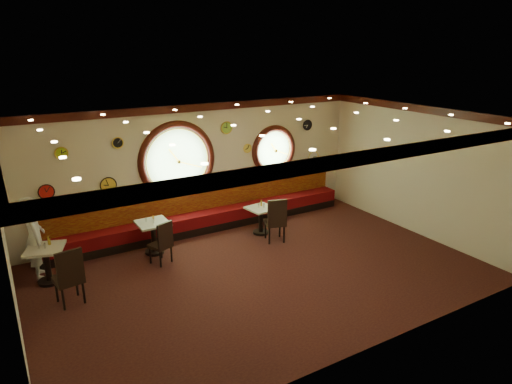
% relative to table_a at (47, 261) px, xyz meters
% --- Properties ---
extents(floor, '(9.00, 6.00, 0.00)m').
position_rel_table_a_xyz_m(floor, '(3.87, -1.82, -0.48)').
color(floor, black).
rests_on(floor, ground).
extents(ceiling, '(9.00, 6.00, 0.02)m').
position_rel_table_a_xyz_m(ceiling, '(3.87, -1.82, 2.72)').
color(ceiling, gold).
rests_on(ceiling, wall_back).
extents(wall_back, '(9.00, 0.02, 3.20)m').
position_rel_table_a_xyz_m(wall_back, '(3.87, 1.18, 1.12)').
color(wall_back, beige).
rests_on(wall_back, floor).
extents(wall_front, '(9.00, 0.02, 3.20)m').
position_rel_table_a_xyz_m(wall_front, '(3.87, -4.82, 1.12)').
color(wall_front, beige).
rests_on(wall_front, floor).
extents(wall_left, '(0.02, 6.00, 3.20)m').
position_rel_table_a_xyz_m(wall_left, '(-0.63, -1.82, 1.12)').
color(wall_left, beige).
rests_on(wall_left, floor).
extents(wall_right, '(0.02, 6.00, 3.20)m').
position_rel_table_a_xyz_m(wall_right, '(8.37, -1.82, 1.12)').
color(wall_right, beige).
rests_on(wall_right, floor).
extents(molding_back, '(9.00, 0.10, 0.18)m').
position_rel_table_a_xyz_m(molding_back, '(3.87, 1.13, 2.63)').
color(molding_back, '#360F09').
rests_on(molding_back, wall_back).
extents(molding_front, '(9.00, 0.10, 0.18)m').
position_rel_table_a_xyz_m(molding_front, '(3.87, -4.77, 2.63)').
color(molding_front, '#360F09').
rests_on(molding_front, wall_back).
extents(molding_right, '(0.10, 6.00, 0.18)m').
position_rel_table_a_xyz_m(molding_right, '(8.32, -1.82, 2.63)').
color(molding_right, '#360F09').
rests_on(molding_right, wall_back).
extents(banquette_base, '(8.00, 0.55, 0.20)m').
position_rel_table_a_xyz_m(banquette_base, '(3.87, 0.90, -0.38)').
color(banquette_base, black).
rests_on(banquette_base, floor).
extents(banquette_seat, '(8.00, 0.55, 0.30)m').
position_rel_table_a_xyz_m(banquette_seat, '(3.87, 0.90, -0.13)').
color(banquette_seat, '#59070C').
rests_on(banquette_seat, banquette_base).
extents(banquette_back, '(8.00, 0.10, 0.55)m').
position_rel_table_a_xyz_m(banquette_back, '(3.87, 1.12, 0.27)').
color(banquette_back, '#5F0B07').
rests_on(banquette_back, wall_back).
extents(porthole_left_glass, '(1.66, 0.02, 1.66)m').
position_rel_table_a_xyz_m(porthole_left_glass, '(3.27, 1.18, 1.37)').
color(porthole_left_glass, '#7CB36B').
rests_on(porthole_left_glass, wall_back).
extents(porthole_left_frame, '(1.98, 0.18, 1.98)m').
position_rel_table_a_xyz_m(porthole_left_frame, '(3.27, 1.16, 1.37)').
color(porthole_left_frame, '#360F09').
rests_on(porthole_left_frame, wall_back).
extents(porthole_left_ring, '(1.61, 0.03, 1.61)m').
position_rel_table_a_xyz_m(porthole_left_ring, '(3.27, 1.13, 1.37)').
color(porthole_left_ring, yellow).
rests_on(porthole_left_ring, wall_back).
extents(porthole_right_glass, '(1.10, 0.02, 1.10)m').
position_rel_table_a_xyz_m(porthole_right_glass, '(6.07, 1.18, 1.32)').
color(porthole_right_glass, '#7CB36B').
rests_on(porthole_right_glass, wall_back).
extents(porthole_right_frame, '(1.38, 0.18, 1.38)m').
position_rel_table_a_xyz_m(porthole_right_frame, '(6.07, 1.16, 1.32)').
color(porthole_right_frame, '#360F09').
rests_on(porthole_right_frame, wall_back).
extents(porthole_right_ring, '(1.09, 0.03, 1.09)m').
position_rel_table_a_xyz_m(porthole_right_ring, '(6.07, 1.13, 1.32)').
color(porthole_right_ring, yellow).
rests_on(porthole_right_ring, wall_back).
extents(wall_clock_0, '(0.34, 0.03, 0.34)m').
position_rel_table_a_xyz_m(wall_clock_0, '(7.42, 1.14, 0.97)').
color(wall_clock_0, white).
rests_on(wall_clock_0, wall_back).
extents(wall_clock_1, '(0.32, 0.03, 0.32)m').
position_rel_table_a_xyz_m(wall_clock_1, '(0.27, 1.14, 1.07)').
color(wall_clock_1, red).
rests_on(wall_clock_1, wall_back).
extents(wall_clock_2, '(0.22, 0.03, 0.22)m').
position_rel_table_a_xyz_m(wall_clock_2, '(5.22, 1.14, 1.47)').
color(wall_clock_2, '#D8C548').
rests_on(wall_clock_2, wall_back).
extents(wall_clock_3, '(0.24, 0.03, 0.24)m').
position_rel_table_a_xyz_m(wall_clock_3, '(4.72, 1.14, 0.72)').
color(wall_clock_3, '#F2501C').
rests_on(wall_clock_3, wall_back).
extents(wall_clock_4, '(0.30, 0.03, 0.30)m').
position_rel_table_a_xyz_m(wall_clock_4, '(4.62, 1.14, 2.07)').
color(wall_clock_4, '#86C13C').
rests_on(wall_clock_4, wall_back).
extents(wall_clock_5, '(0.20, 0.03, 0.20)m').
position_rel_table_a_xyz_m(wall_clock_5, '(1.97, 1.14, 0.72)').
color(wall_clock_5, white).
rests_on(wall_clock_5, wall_back).
extents(wall_clock_6, '(0.26, 0.03, 0.26)m').
position_rel_table_a_xyz_m(wall_clock_6, '(0.67, 1.14, 1.87)').
color(wall_clock_6, '#AACD29').
rests_on(wall_clock_6, wall_back).
extents(wall_clock_7, '(0.24, 0.03, 0.24)m').
position_rel_table_a_xyz_m(wall_clock_7, '(1.87, 1.14, 1.97)').
color(wall_clock_7, black).
rests_on(wall_clock_7, wall_back).
extents(wall_clock_8, '(0.36, 0.03, 0.36)m').
position_rel_table_a_xyz_m(wall_clock_8, '(1.57, 1.14, 1.02)').
color(wall_clock_8, yellow).
rests_on(wall_clock_8, wall_back).
extents(wall_clock_9, '(0.28, 0.03, 0.28)m').
position_rel_table_a_xyz_m(wall_clock_9, '(7.17, 1.14, 1.92)').
color(wall_clock_9, black).
rests_on(wall_clock_9, wall_back).
extents(table_a, '(0.88, 0.88, 0.76)m').
position_rel_table_a_xyz_m(table_a, '(0.00, 0.00, 0.00)').
color(table_a, black).
rests_on(table_a, floor).
extents(table_b, '(0.69, 0.69, 0.76)m').
position_rel_table_a_xyz_m(table_b, '(2.27, 0.26, -0.00)').
color(table_b, black).
rests_on(table_b, floor).
extents(table_c, '(0.70, 0.70, 0.69)m').
position_rel_table_a_xyz_m(table_c, '(4.95, -0.00, -0.04)').
color(table_c, black).
rests_on(table_c, floor).
extents(chair_a, '(0.54, 0.54, 0.69)m').
position_rel_table_a_xyz_m(chair_a, '(0.26, -1.11, 0.16)').
color(chair_a, black).
rests_on(chair_a, floor).
extents(chair_b, '(0.54, 0.54, 0.60)m').
position_rel_table_a_xyz_m(chair_b, '(2.26, -0.37, 0.08)').
color(chair_b, black).
rests_on(chair_b, floor).
extents(chair_c, '(0.58, 0.58, 0.69)m').
position_rel_table_a_xyz_m(chair_c, '(4.99, -0.65, 0.15)').
color(chair_c, black).
rests_on(chair_c, floor).
extents(condiment_a_salt, '(0.03, 0.03, 0.09)m').
position_rel_table_a_xyz_m(condiment_a_salt, '(-0.10, 0.02, 0.33)').
color(condiment_a_salt, silver).
rests_on(condiment_a_salt, table_a).
extents(condiment_b_salt, '(0.04, 0.04, 0.10)m').
position_rel_table_a_xyz_m(condiment_b_salt, '(2.15, 0.35, 0.32)').
color(condiment_b_salt, silver).
rests_on(condiment_b_salt, table_b).
extents(condiment_c_salt, '(0.03, 0.03, 0.09)m').
position_rel_table_a_xyz_m(condiment_c_salt, '(4.91, 0.03, 0.26)').
color(condiment_c_salt, silver).
rests_on(condiment_c_salt, table_c).
extents(condiment_a_pepper, '(0.04, 0.04, 0.11)m').
position_rel_table_a_xyz_m(condiment_a_pepper, '(0.00, -0.03, 0.34)').
color(condiment_a_pepper, silver).
rests_on(condiment_a_pepper, table_a).
extents(condiment_b_pepper, '(0.04, 0.04, 0.11)m').
position_rel_table_a_xyz_m(condiment_b_pepper, '(2.27, 0.20, 0.33)').
color(condiment_b_pepper, silver).
rests_on(condiment_b_pepper, table_b).
extents(condiment_c_pepper, '(0.04, 0.04, 0.10)m').
position_rel_table_a_xyz_m(condiment_c_pepper, '(5.02, -0.04, 0.26)').
color(condiment_c_pepper, '#BBBBBF').
rests_on(condiment_c_pepper, table_c).
extents(condiment_a_bottle, '(0.06, 0.06, 0.18)m').
position_rel_table_a_xyz_m(condiment_a_bottle, '(0.10, 0.11, 0.37)').
color(condiment_a_bottle, gold).
rests_on(condiment_a_bottle, table_a).
extents(condiment_b_bottle, '(0.05, 0.05, 0.15)m').
position_rel_table_a_xyz_m(condiment_b_bottle, '(2.31, 0.32, 0.35)').
color(condiment_b_bottle, gold).
rests_on(condiment_b_bottle, table_b).
extents(condiment_c_bottle, '(0.05, 0.05, 0.15)m').
position_rel_table_a_xyz_m(condiment_c_bottle, '(5.03, 0.09, 0.29)').
color(condiment_c_bottle, gold).
rests_on(condiment_c_bottle, table_c).
extents(waiter, '(0.43, 0.64, 1.72)m').
position_rel_table_a_xyz_m(waiter, '(-0.13, 0.38, 0.38)').
color(waiter, white).
rests_on(waiter, floor).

